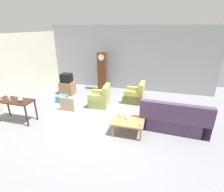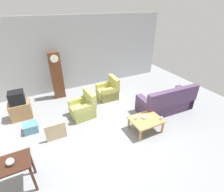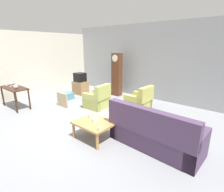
{
  "view_description": "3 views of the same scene",
  "coord_description": "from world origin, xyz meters",
  "px_view_note": "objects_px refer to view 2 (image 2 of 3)",
  "views": [
    {
      "loc": [
        1.58,
        -5.2,
        3.16
      ],
      "look_at": [
        -0.05,
        0.6,
        0.72
      ],
      "focal_mm": 27.92,
      "sensor_mm": 36.0,
      "label": 1
    },
    {
      "loc": [
        -2.0,
        -3.75,
        3.61
      ],
      "look_at": [
        0.18,
        0.61,
        0.85
      ],
      "focal_mm": 26.52,
      "sensor_mm": 36.0,
      "label": 2
    },
    {
      "loc": [
        3.7,
        -3.3,
        2.32
      ],
      "look_at": [
        0.06,
        1.06,
        0.63
      ],
      "focal_mm": 27.7,
      "sensor_mm": 36.0,
      "label": 3
    }
  ],
  "objects_px": {
    "armchair_olive_near": "(83,108)",
    "storage_box_blue": "(31,127)",
    "coffee_table_wood": "(146,121)",
    "cup_white_porcelain": "(139,116)",
    "glass_dome_cloche": "(10,162)",
    "grandfather_clock": "(57,76)",
    "cup_cream_tall": "(162,118)",
    "bowl_white_stacked": "(145,117)",
    "tv_stand_cabinet": "(21,110)",
    "tv_crt": "(17,98)",
    "armchair_olive_far": "(108,91)",
    "framed_picture_leaning": "(56,132)",
    "cup_blue_rimmed": "(136,118)",
    "couch_floral": "(166,103)"
  },
  "relations": [
    {
      "from": "couch_floral",
      "to": "armchair_olive_near",
      "type": "height_order",
      "value": "couch_floral"
    },
    {
      "from": "couch_floral",
      "to": "armchair_olive_far",
      "type": "height_order",
      "value": "couch_floral"
    },
    {
      "from": "grandfather_clock",
      "to": "cup_cream_tall",
      "type": "distance_m",
      "value": 4.44
    },
    {
      "from": "coffee_table_wood",
      "to": "glass_dome_cloche",
      "type": "relative_size",
      "value": 6.2
    },
    {
      "from": "armchair_olive_far",
      "to": "tv_stand_cabinet",
      "type": "height_order",
      "value": "armchair_olive_far"
    },
    {
      "from": "framed_picture_leaning",
      "to": "storage_box_blue",
      "type": "relative_size",
      "value": 1.48
    },
    {
      "from": "cup_cream_tall",
      "to": "armchair_olive_far",
      "type": "bearing_deg",
      "value": 102.01
    },
    {
      "from": "grandfather_clock",
      "to": "cup_cream_tall",
      "type": "bearing_deg",
      "value": -56.76
    },
    {
      "from": "tv_stand_cabinet",
      "to": "cup_cream_tall",
      "type": "xyz_separation_m",
      "value": [
        3.94,
        -2.76,
        0.19
      ]
    },
    {
      "from": "framed_picture_leaning",
      "to": "cup_blue_rimmed",
      "type": "xyz_separation_m",
      "value": [
        2.33,
        -0.73,
        0.22
      ]
    },
    {
      "from": "glass_dome_cloche",
      "to": "cup_cream_tall",
      "type": "distance_m",
      "value": 4.05
    },
    {
      "from": "coffee_table_wood",
      "to": "framed_picture_leaning",
      "type": "distance_m",
      "value": 2.76
    },
    {
      "from": "armchair_olive_near",
      "to": "bowl_white_stacked",
      "type": "relative_size",
      "value": 5.45
    },
    {
      "from": "grandfather_clock",
      "to": "cup_white_porcelain",
      "type": "relative_size",
      "value": 21.01
    },
    {
      "from": "grandfather_clock",
      "to": "glass_dome_cloche",
      "type": "distance_m",
      "value": 4.15
    },
    {
      "from": "tv_stand_cabinet",
      "to": "framed_picture_leaning",
      "type": "xyz_separation_m",
      "value": [
        0.91,
        -1.68,
        -0.03
      ]
    },
    {
      "from": "armchair_olive_near",
      "to": "storage_box_blue",
      "type": "distance_m",
      "value": 1.79
    },
    {
      "from": "coffee_table_wood",
      "to": "glass_dome_cloche",
      "type": "bearing_deg",
      "value": -174.41
    },
    {
      "from": "armchair_olive_far",
      "to": "armchair_olive_near",
      "type": "bearing_deg",
      "value": -150.11
    },
    {
      "from": "cup_white_porcelain",
      "to": "storage_box_blue",
      "type": "bearing_deg",
      "value": 155.48
    },
    {
      "from": "armchair_olive_near",
      "to": "tv_stand_cabinet",
      "type": "relative_size",
      "value": 1.35
    },
    {
      "from": "tv_crt",
      "to": "storage_box_blue",
      "type": "relative_size",
      "value": 1.18
    },
    {
      "from": "armchair_olive_far",
      "to": "glass_dome_cloche",
      "type": "bearing_deg",
      "value": -141.15
    },
    {
      "from": "framed_picture_leaning",
      "to": "glass_dome_cloche",
      "type": "bearing_deg",
      "value": -129.62
    },
    {
      "from": "cup_white_porcelain",
      "to": "armchair_olive_far",
      "type": "bearing_deg",
      "value": 90.22
    },
    {
      "from": "coffee_table_wood",
      "to": "tv_crt",
      "type": "xyz_separation_m",
      "value": [
        -3.53,
        2.53,
        0.44
      ]
    },
    {
      "from": "glass_dome_cloche",
      "to": "cup_blue_rimmed",
      "type": "bearing_deg",
      "value": 8.25
    },
    {
      "from": "tv_stand_cabinet",
      "to": "bowl_white_stacked",
      "type": "height_order",
      "value": "tv_stand_cabinet"
    },
    {
      "from": "coffee_table_wood",
      "to": "tv_crt",
      "type": "bearing_deg",
      "value": 144.32
    },
    {
      "from": "grandfather_clock",
      "to": "cup_blue_rimmed",
      "type": "height_order",
      "value": "grandfather_clock"
    },
    {
      "from": "armchair_olive_near",
      "to": "storage_box_blue",
      "type": "height_order",
      "value": "armchair_olive_near"
    },
    {
      "from": "grandfather_clock",
      "to": "tv_stand_cabinet",
      "type": "relative_size",
      "value": 2.88
    },
    {
      "from": "coffee_table_wood",
      "to": "cup_white_porcelain",
      "type": "xyz_separation_m",
      "value": [
        -0.15,
        0.17,
        0.11
      ]
    },
    {
      "from": "grandfather_clock",
      "to": "armchair_olive_near",
      "type": "bearing_deg",
      "value": -74.53
    },
    {
      "from": "coffee_table_wood",
      "to": "cup_blue_rimmed",
      "type": "bearing_deg",
      "value": 155.43
    },
    {
      "from": "coffee_table_wood",
      "to": "cup_blue_rimmed",
      "type": "distance_m",
      "value": 0.33
    },
    {
      "from": "glass_dome_cloche",
      "to": "bowl_white_stacked",
      "type": "relative_size",
      "value": 0.92
    },
    {
      "from": "cup_cream_tall",
      "to": "glass_dome_cloche",
      "type": "bearing_deg",
      "value": -178.25
    },
    {
      "from": "grandfather_clock",
      "to": "cup_white_porcelain",
      "type": "height_order",
      "value": "grandfather_clock"
    },
    {
      "from": "tv_stand_cabinet",
      "to": "cup_cream_tall",
      "type": "height_order",
      "value": "tv_stand_cabinet"
    },
    {
      "from": "framed_picture_leaning",
      "to": "glass_dome_cloche",
      "type": "height_order",
      "value": "glass_dome_cloche"
    },
    {
      "from": "armchair_olive_near",
      "to": "grandfather_clock",
      "type": "relative_size",
      "value": 0.47
    },
    {
      "from": "framed_picture_leaning",
      "to": "bowl_white_stacked",
      "type": "distance_m",
      "value": 2.73
    },
    {
      "from": "cup_blue_rimmed",
      "to": "tv_crt",
      "type": "bearing_deg",
      "value": 143.46
    },
    {
      "from": "coffee_table_wood",
      "to": "tv_stand_cabinet",
      "type": "distance_m",
      "value": 4.34
    },
    {
      "from": "framed_picture_leaning",
      "to": "glass_dome_cloche",
      "type": "relative_size",
      "value": 3.87
    },
    {
      "from": "armchair_olive_far",
      "to": "glass_dome_cloche",
      "type": "xyz_separation_m",
      "value": [
        -3.47,
        -2.79,
        0.57
      ]
    },
    {
      "from": "armchair_olive_near",
      "to": "glass_dome_cloche",
      "type": "height_order",
      "value": "glass_dome_cloche"
    },
    {
      "from": "cup_cream_tall",
      "to": "grandfather_clock",
      "type": "bearing_deg",
      "value": 123.24
    },
    {
      "from": "grandfather_clock",
      "to": "cup_cream_tall",
      "type": "xyz_separation_m",
      "value": [
        2.42,
        -3.69,
        -0.49
      ]
    }
  ]
}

